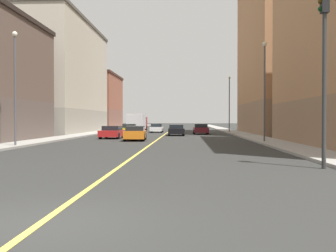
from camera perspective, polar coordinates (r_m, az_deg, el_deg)
The scene contains 18 objects.
ground_plane at distance 8.07m, azimuth -17.14°, elevation -12.72°, with size 400.00×400.00×0.00m, color #2D2E2C.
sidewalk_left at distance 56.85m, azimuth 9.51°, elevation -0.93°, with size 2.54×168.00×0.15m, color #9E9B93.
sidewalk_right at distance 57.74m, azimuth -9.81°, elevation -0.91°, with size 2.54×168.00×0.15m, color #9E9B93.
lane_center_stripe at distance 56.48m, azimuth -0.23°, elevation -1.00°, with size 0.16×154.00×0.01m, color #E5D14C.
building_left_mid at distance 56.67m, azimuth 15.46°, elevation 9.80°, with size 8.92×22.88×21.34m.
building_right_midblock at distance 60.85m, azimuth -14.71°, elevation 6.48°, with size 8.92×25.04×15.64m.
building_right_distant at distance 82.05m, azimuth -10.13°, elevation 3.33°, with size 8.92×16.05×10.73m.
traffic_light_left_near at distance 17.01m, azimuth 20.85°, elevation 9.24°, with size 0.40×0.32×6.87m.
street_lamp_left_near at distance 33.86m, azimuth 13.26°, elevation 5.99°, with size 0.36×0.36×7.96m.
street_lamp_right_near at distance 29.92m, azimuth -20.49°, elevation 6.40°, with size 0.36×0.36×7.73m.
street_lamp_left_far at distance 59.96m, azimuth 8.51°, elevation 3.78°, with size 0.36×0.36×7.95m.
car_red at distance 41.24m, azimuth -7.78°, elevation -0.85°, with size 2.09×4.07×1.26m.
car_yellow at distance 52.34m, azimuth -5.41°, elevation -0.47°, with size 1.95×4.28×1.32m.
car_black at distance 48.66m, azimuth 1.15°, elevation -0.55°, with size 2.00×4.59×1.30m.
car_maroon at distance 53.23m, azimuth 4.56°, elevation -0.41°, with size 1.95×4.47×1.33m.
car_orange at distance 36.97m, azimuth -4.56°, elevation -1.01°, with size 2.00×4.42×1.31m.
car_white at distance 59.73m, azimuth -1.58°, elevation -0.30°, with size 1.78×4.08×1.29m.
box_truck at distance 63.72m, azimuth -4.30°, elevation 0.57°, with size 2.54×7.44×2.79m.
Camera 1 is at (2.64, -7.39, 1.90)m, focal length 43.89 mm.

